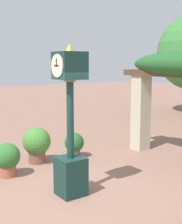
% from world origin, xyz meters
% --- Properties ---
extents(ground_plane, '(60.00, 60.00, 0.00)m').
position_xyz_m(ground_plane, '(0.00, 0.00, 0.00)').
color(ground_plane, '#8E6656').
extents(pedestal_clock, '(0.53, 0.58, 3.04)m').
position_xyz_m(pedestal_clock, '(0.06, 0.03, 1.37)').
color(pedestal_clock, '#14332D').
rests_on(pedestal_clock, ground).
extents(potted_plant_near_left, '(0.62, 0.62, 0.81)m').
position_xyz_m(potted_plant_near_left, '(-1.71, -0.67, 0.44)').
color(potted_plant_near_left, '#9E563D').
rests_on(potted_plant_near_left, ground).
extents(potted_plant_near_right, '(0.75, 0.75, 0.97)m').
position_xyz_m(potted_plant_near_right, '(-2.25, 0.35, 0.54)').
color(potted_plant_near_right, brown).
rests_on(potted_plant_near_right, ground).
extents(potted_plant_far_left, '(0.55, 0.55, 0.72)m').
position_xyz_m(potted_plant_far_left, '(-2.08, 1.44, 0.40)').
color(potted_plant_far_left, brown).
rests_on(potted_plant_far_left, ground).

